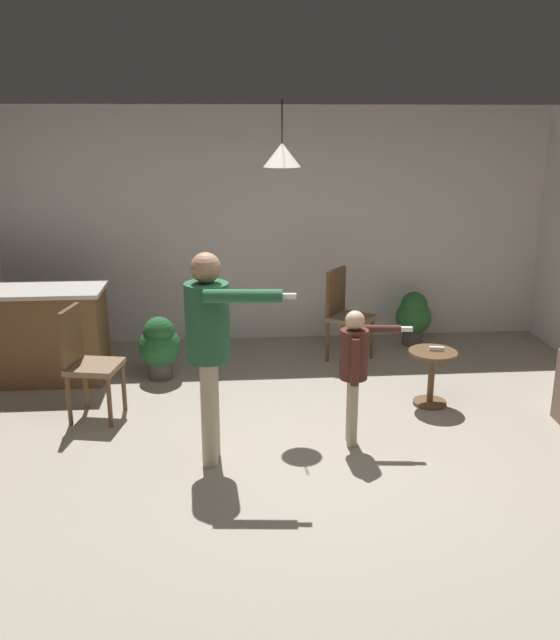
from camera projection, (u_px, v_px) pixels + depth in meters
ground at (310, 463)px, 5.17m from camera, size 7.68×7.68×0.00m
wall_back at (277, 226)px, 7.84m from camera, size 6.40×0.10×2.70m
kitchen_counter at (43, 334)px, 6.72m from camera, size 1.26×0.66×0.95m
side_table_by_couch at (432, 371)px, 6.16m from camera, size 0.44×0.44×0.52m
person_adult at (210, 335)px, 4.94m from camera, size 0.79×0.52×1.63m
person_child at (355, 363)px, 5.30m from camera, size 0.60×0.32×1.12m
dining_chair_by_counter at (345, 311)px, 7.29m from camera, size 0.59×0.59×1.00m
dining_chair_near_wall at (86, 359)px, 5.83m from camera, size 0.49×0.49×1.00m
potted_plant_corner at (160, 345)px, 6.78m from camera, size 0.42×0.42×0.65m
potted_plant_by_wall at (413, 316)px, 7.82m from camera, size 0.41×0.41×0.63m
spare_remote_on_table at (436, 349)px, 6.11m from camera, size 0.13×0.06×0.04m
ceiling_light_pendant at (282, 155)px, 5.67m from camera, size 0.32×0.32×0.55m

